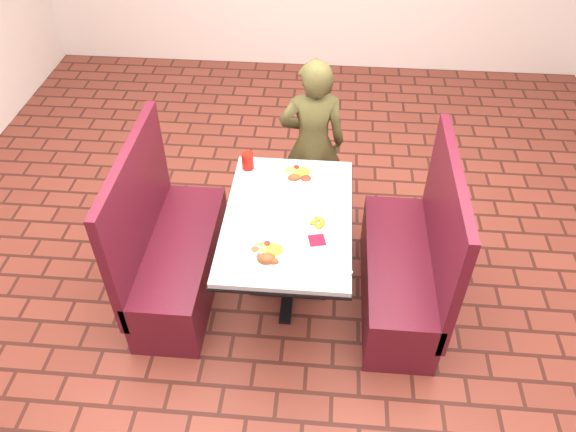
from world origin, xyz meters
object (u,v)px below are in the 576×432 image
object	(u,v)px
plantain_plate	(318,223)
red_tumbler	(248,161)
booth_bench_right	(406,269)
booth_bench_left	(173,255)
near_dinner_plate	(268,252)
dining_table	(288,227)
far_dinner_plate	(299,173)
diner_person	(312,144)

from	to	relation	value
plantain_plate	red_tumbler	xyz separation A→B (m)	(-0.51, 0.54, 0.05)
red_tumbler	booth_bench_right	bearing A→B (deg)	-22.98
booth_bench_left	near_dinner_plate	xyz separation A→B (m)	(0.71, -0.35, 0.45)
booth_bench_right	plantain_plate	xyz separation A→B (m)	(-0.60, -0.06, 0.43)
near_dinner_plate	booth_bench_right	bearing A→B (deg)	21.71
dining_table	red_tumbler	bearing A→B (deg)	123.89
red_tumbler	near_dinner_plate	bearing A→B (deg)	-74.31
far_dinner_plate	red_tumbler	size ratio (longest dim) A/B	2.08
booth_bench_left	near_dinner_plate	bearing A→B (deg)	-26.30
dining_table	booth_bench_right	distance (m)	0.86
diner_person	near_dinner_plate	size ratio (longest dim) A/B	5.43
near_dinner_plate	plantain_plate	bearing A→B (deg)	45.92
booth_bench_left	near_dinner_plate	size ratio (longest dim) A/B	4.73
booth_bench_right	plantain_plate	world-z (taller)	booth_bench_right
near_dinner_plate	red_tumbler	distance (m)	0.86
dining_table	red_tumbler	xyz separation A→B (m)	(-0.32, 0.47, 0.16)
dining_table	booth_bench_left	xyz separation A→B (m)	(-0.80, 0.00, -0.32)
far_dinner_plate	plantain_plate	xyz separation A→B (m)	(0.16, -0.47, -0.01)
diner_person	near_dinner_plate	xyz separation A→B (m)	(-0.19, -1.24, 0.09)
diner_person	near_dinner_plate	bearing A→B (deg)	73.91
near_dinner_plate	far_dinner_plate	xyz separation A→B (m)	(0.12, 0.76, -0.00)
dining_table	booth_bench_right	bearing A→B (deg)	0.00
dining_table	red_tumbler	size ratio (longest dim) A/B	9.95
diner_person	red_tumbler	world-z (taller)	diner_person
diner_person	near_dinner_plate	world-z (taller)	diner_person
booth_bench_left	far_dinner_plate	xyz separation A→B (m)	(0.84, 0.41, 0.44)
booth_bench_left	far_dinner_plate	size ratio (longest dim) A/B	4.73
plantain_plate	booth_bench_left	bearing A→B (deg)	176.39
far_dinner_plate	red_tumbler	xyz separation A→B (m)	(-0.36, 0.06, 0.04)
near_dinner_plate	far_dinner_plate	bearing A→B (deg)	80.78
plantain_plate	booth_bench_right	bearing A→B (deg)	5.92
booth_bench_right	near_dinner_plate	world-z (taller)	booth_bench_right
red_tumbler	booth_bench_left	bearing A→B (deg)	-135.43
dining_table	booth_bench_left	size ratio (longest dim) A/B	1.01
booth_bench_right	red_tumbler	bearing A→B (deg)	157.02
dining_table	plantain_plate	bearing A→B (deg)	-17.86
dining_table	red_tumbler	distance (m)	0.59
dining_table	far_dinner_plate	xyz separation A→B (m)	(0.04, 0.41, 0.12)
diner_person	near_dinner_plate	distance (m)	1.25
diner_person	red_tumbler	bearing A→B (deg)	36.72
booth_bench_left	diner_person	distance (m)	1.32
near_dinner_plate	far_dinner_plate	size ratio (longest dim) A/B	1.00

